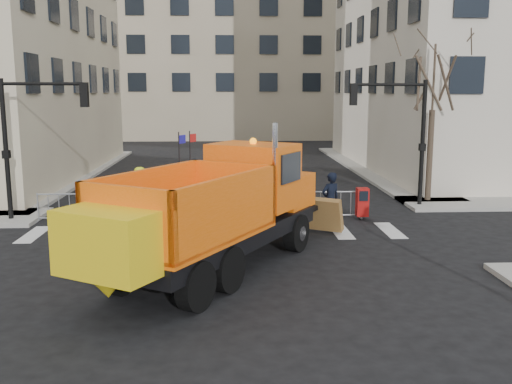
{
  "coord_description": "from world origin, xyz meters",
  "views": [
    {
      "loc": [
        0.34,
        -14.16,
        4.93
      ],
      "look_at": [
        1.13,
        2.5,
        1.97
      ],
      "focal_mm": 40.0,
      "sensor_mm": 36.0,
      "label": 1
    }
  ],
  "objects_px": {
    "newspaper_box": "(362,202)",
    "cop_c": "(269,200)",
    "worker": "(140,188)",
    "plow_truck": "(213,208)",
    "cop_a": "(330,200)",
    "cop_b": "(281,206)"
  },
  "relations": [
    {
      "from": "newspaper_box",
      "to": "cop_c",
      "type": "bearing_deg",
      "value": -176.14
    },
    {
      "from": "cop_c",
      "to": "worker",
      "type": "xyz_separation_m",
      "value": [
        -5.18,
        2.12,
        0.13
      ]
    },
    {
      "from": "plow_truck",
      "to": "newspaper_box",
      "type": "height_order",
      "value": "plow_truck"
    },
    {
      "from": "cop_c",
      "to": "worker",
      "type": "relative_size",
      "value": 1.02
    },
    {
      "from": "cop_a",
      "to": "cop_b",
      "type": "distance_m",
      "value": 1.88
    },
    {
      "from": "cop_c",
      "to": "newspaper_box",
      "type": "xyz_separation_m",
      "value": [
        3.62,
        0.26,
        -0.18
      ]
    },
    {
      "from": "cop_a",
      "to": "cop_c",
      "type": "bearing_deg",
      "value": -48.33
    },
    {
      "from": "cop_c",
      "to": "plow_truck",
      "type": "bearing_deg",
      "value": 27.12
    },
    {
      "from": "cop_a",
      "to": "newspaper_box",
      "type": "height_order",
      "value": "cop_a"
    },
    {
      "from": "cop_b",
      "to": "cop_c",
      "type": "relative_size",
      "value": 1.0
    },
    {
      "from": "worker",
      "to": "newspaper_box",
      "type": "relative_size",
      "value": 1.57
    },
    {
      "from": "newspaper_box",
      "to": "plow_truck",
      "type": "bearing_deg",
      "value": -131.81
    },
    {
      "from": "cop_b",
      "to": "worker",
      "type": "xyz_separation_m",
      "value": [
        -5.5,
        3.41,
        0.14
      ]
    },
    {
      "from": "plow_truck",
      "to": "cop_c",
      "type": "relative_size",
      "value": 5.94
    },
    {
      "from": "plow_truck",
      "to": "cop_c",
      "type": "bearing_deg",
      "value": 12.86
    },
    {
      "from": "cop_b",
      "to": "newspaper_box",
      "type": "xyz_separation_m",
      "value": [
        3.3,
        1.55,
        -0.17
      ]
    },
    {
      "from": "cop_a",
      "to": "cop_c",
      "type": "height_order",
      "value": "cop_a"
    },
    {
      "from": "cop_a",
      "to": "cop_b",
      "type": "relative_size",
      "value": 1.17
    },
    {
      "from": "worker",
      "to": "cop_c",
      "type": "bearing_deg",
      "value": -33.08
    },
    {
      "from": "plow_truck",
      "to": "worker",
      "type": "bearing_deg",
      "value": 52.33
    },
    {
      "from": "cop_a",
      "to": "worker",
      "type": "distance_m",
      "value": 7.95
    },
    {
      "from": "cop_a",
      "to": "newspaper_box",
      "type": "relative_size",
      "value": 1.86
    }
  ]
}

